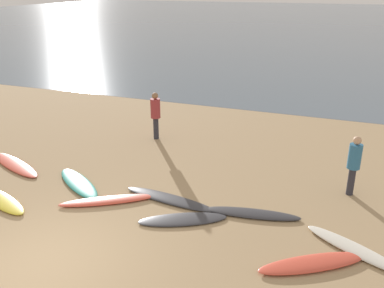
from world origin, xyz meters
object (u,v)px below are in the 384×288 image
Objects in this scene: surfboard_3 at (108,200)px; person_0 at (155,112)px; surfboard_5 at (183,219)px; surfboard_1 at (2,200)px; surfboard_7 at (313,263)px; surfboard_4 at (169,199)px; surfboard_8 at (354,249)px; surfboard_2 at (79,183)px; surfboard_0 at (15,165)px; surfboard_6 at (253,213)px; person_1 at (354,161)px.

person_0 is (-0.85, 4.62, 0.95)m from surfboard_3.
surfboard_3 is at bearing 147.73° from surfboard_5.
surfboard_7 is (7.65, 0.20, 0.00)m from surfboard_1.
surfboard_7 is at bearing -12.80° from surfboard_4.
surfboard_1 is at bearing -143.76° from surfboard_8.
surfboard_3 is (1.29, -0.56, 0.00)m from surfboard_2.
surfboard_1 is 1.97m from surfboard_2.
surfboard_0 is 5.27m from surfboard_4.
surfboard_1 is at bearing -173.67° from surfboard_6.
surfboard_1 is at bearing 2.51° from person_1.
surfboard_3 is 1.55m from surfboard_4.
person_0 is (-4.43, 3.94, 0.95)m from surfboard_6.
surfboard_3 is at bearing -147.86° from surfboard_4.
surfboard_7 is (6.42, -1.33, 0.00)m from surfboard_2.
surfboard_6 is 1.00× the size of surfboard_8.
surfboard_7 reaches higher than surfboard_3.
surfboard_8 is at bearing 17.47° from surfboard_0.
person_1 reaches higher than surfboard_5.
person_0 reaches higher than surfboard_0.
surfboard_1 reaches higher than surfboard_2.
person_0 is (-6.75, 4.60, 0.94)m from surfboard_8.
surfboard_1 is 7.65m from surfboard_7.
surfboard_4 is at bearing -29.41° from person_0.
surfboard_1 is 1.28× the size of person_1.
surfboard_0 is 6.06m from surfboard_5.
surfboard_4 is 2.17m from surfboard_6.
surfboard_4 is (3.93, 1.61, -0.01)m from surfboard_1.
surfboard_4 is 1.05m from surfboard_5.
surfboard_8 is (2.31, -0.66, 0.01)m from surfboard_6.
surfboard_7 is 1.36× the size of person_0.
surfboard_6 is (4.87, 0.12, -0.00)m from surfboard_2.
surfboard_6 is at bearing 20.87° from surfboard_0.
person_0 reaches higher than person_1.
surfboard_7 is (3.02, -0.62, 0.02)m from surfboard_5.
person_1 is (8.23, 3.61, 0.91)m from surfboard_1.
surfboard_0 reaches higher than surfboard_5.
surfboard_0 is at bearing -98.08° from person_0.
person_0 reaches higher than surfboard_3.
surfboard_3 is at bearing -48.57° from person_0.
surfboard_7 is 1.42× the size of person_1.
surfboard_4 is 1.12× the size of surfboard_7.
person_1 is at bearing 50.65° from surfboard_2.
surfboard_3 reaches higher than surfboard_0.
surfboard_6 is 2.13m from surfboard_7.
surfboard_4 is (1.41, 0.63, -0.01)m from surfboard_3.
surfboard_2 is 2.70m from surfboard_4.
surfboard_5 is 0.92× the size of surfboard_8.
surfboard_4 is at bearing 3.74° from person_1.
surfboard_1 is 8.47m from surfboard_8.
surfboard_6 is 1.41× the size of person_1.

